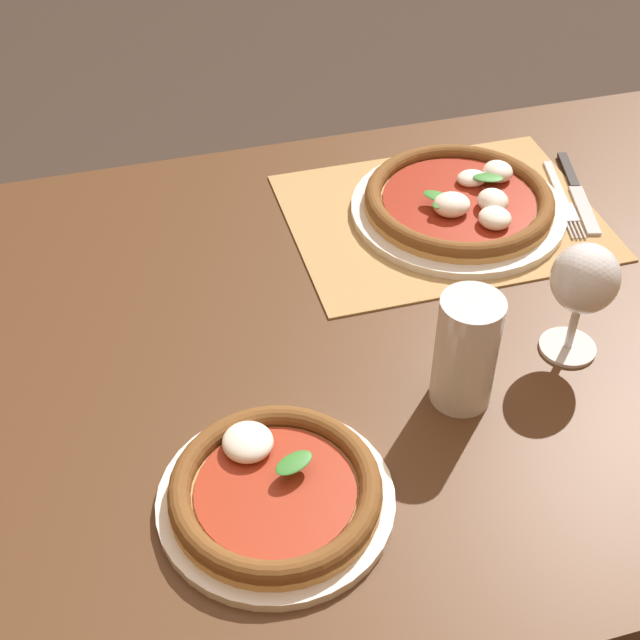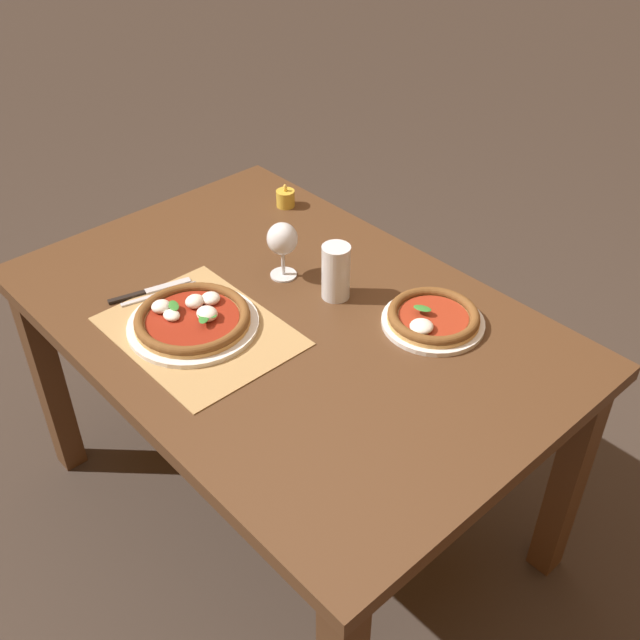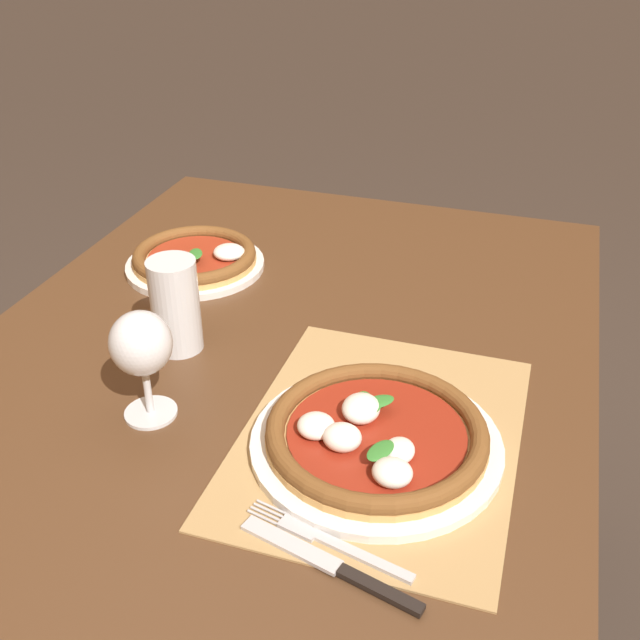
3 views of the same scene
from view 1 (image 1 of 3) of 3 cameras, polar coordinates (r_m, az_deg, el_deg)
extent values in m
plane|color=#382D26|center=(1.74, 5.27, -18.10)|extent=(24.00, 24.00, 0.00)
cube|color=#4C301C|center=(1.17, 7.44, -0.32)|extent=(1.38, 0.93, 0.04)
cube|color=#4C301C|center=(1.94, 19.54, 2.77)|extent=(0.07, 0.07, 0.70)
cube|color=#4C301C|center=(1.68, -19.65, -4.59)|extent=(0.07, 0.07, 0.70)
cube|color=#A88451|center=(1.33, 7.82, 6.58)|extent=(0.45, 0.34, 0.00)
cylinder|color=silver|center=(1.33, 8.81, 7.00)|extent=(0.31, 0.31, 0.01)
cylinder|color=tan|center=(1.32, 8.86, 7.38)|extent=(0.28, 0.28, 0.01)
torus|color=brown|center=(1.32, 8.90, 7.73)|extent=(0.28, 0.28, 0.02)
cylinder|color=maroon|center=(1.32, 8.89, 7.62)|extent=(0.22, 0.22, 0.00)
ellipsoid|color=white|center=(1.37, 11.31, 9.31)|extent=(0.04, 0.05, 0.03)
ellipsoid|color=white|center=(1.27, 11.13, 6.42)|extent=(0.05, 0.05, 0.03)
ellipsoid|color=white|center=(1.35, 9.68, 8.93)|extent=(0.05, 0.04, 0.02)
ellipsoid|color=white|center=(1.30, 11.01, 7.50)|extent=(0.04, 0.05, 0.03)
ellipsoid|color=white|center=(1.28, 8.42, 7.32)|extent=(0.05, 0.05, 0.03)
ellipsoid|color=#337A2D|center=(1.29, 7.54, 7.86)|extent=(0.05, 0.05, 0.00)
ellipsoid|color=#337A2D|center=(1.29, 8.46, 7.77)|extent=(0.05, 0.04, 0.00)
ellipsoid|color=#337A2D|center=(1.34, 10.72, 8.94)|extent=(0.05, 0.04, 0.00)
ellipsoid|color=#337A2D|center=(1.28, 8.02, 7.50)|extent=(0.05, 0.04, 0.00)
cylinder|color=silver|center=(0.94, -2.83, -11.47)|extent=(0.25, 0.25, 0.01)
cylinder|color=tan|center=(0.93, -2.86, -11.07)|extent=(0.22, 0.22, 0.01)
torus|color=brown|center=(0.93, -2.88, -10.71)|extent=(0.22, 0.22, 0.02)
cylinder|color=maroon|center=(0.93, -2.87, -10.83)|extent=(0.17, 0.17, 0.00)
ellipsoid|color=white|center=(0.96, -4.64, -7.79)|extent=(0.06, 0.06, 0.02)
ellipsoid|color=#337A2D|center=(0.93, -1.68, -9.12)|extent=(0.05, 0.04, 0.00)
cylinder|color=silver|center=(1.14, 15.55, -1.68)|extent=(0.07, 0.07, 0.00)
cylinder|color=silver|center=(1.12, 15.88, -0.39)|extent=(0.01, 0.01, 0.06)
ellipsoid|color=silver|center=(1.07, 16.61, 2.57)|extent=(0.08, 0.08, 0.08)
ellipsoid|color=#AD5B14|center=(1.08, 16.51, 2.15)|extent=(0.07, 0.07, 0.05)
cylinder|color=silver|center=(1.01, 9.34, -1.98)|extent=(0.07, 0.07, 0.15)
cylinder|color=black|center=(1.02, 9.25, -2.57)|extent=(0.07, 0.07, 0.12)
cylinder|color=silver|center=(0.97, 9.67, 0.19)|extent=(0.07, 0.07, 0.02)
cube|color=#B7B7BC|center=(1.43, 14.84, 8.50)|extent=(0.04, 0.11, 0.00)
cube|color=#B7B7BC|center=(1.36, 15.61, 6.61)|extent=(0.03, 0.05, 0.00)
cylinder|color=#B7B7BC|center=(1.33, 15.68, 5.54)|extent=(0.01, 0.04, 0.00)
cylinder|color=#B7B7BC|center=(1.33, 15.93, 5.54)|extent=(0.01, 0.04, 0.00)
cylinder|color=#B7B7BC|center=(1.33, 16.18, 5.54)|extent=(0.01, 0.04, 0.00)
cylinder|color=#B7B7BC|center=(1.33, 16.42, 5.54)|extent=(0.01, 0.04, 0.00)
cube|color=black|center=(1.46, 15.60, 9.21)|extent=(0.04, 0.10, 0.01)
cube|color=#B7B7BC|center=(1.38, 16.57, 6.75)|extent=(0.05, 0.12, 0.00)
camera|label=2|loc=(1.90, -54.78, 39.87)|focal=42.00mm
camera|label=3|loc=(1.65, 36.23, 30.78)|focal=42.00mm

